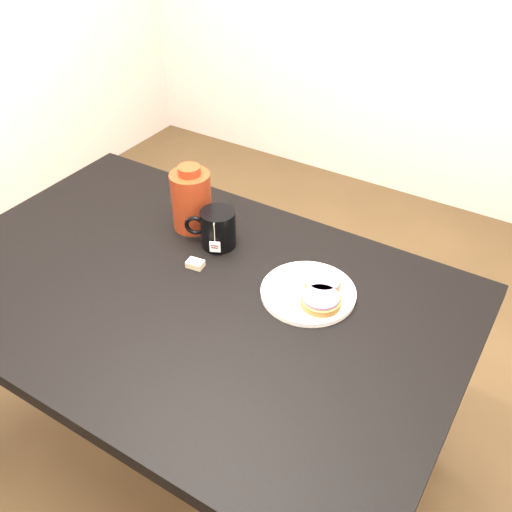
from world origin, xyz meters
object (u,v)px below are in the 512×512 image
at_px(bagel_front, 321,300).
at_px(plate, 308,292).
at_px(table, 191,312).
at_px(bagel_back, 323,283).
at_px(bagel_package, 191,200).
at_px(mug, 217,228).
at_px(teabag_pouch, 195,264).

bearing_deg(bagel_front, plate, 149.32).
xyz_separation_m(plate, bagel_front, (0.05, -0.03, 0.02)).
distance_m(table, plate, 0.32).
xyz_separation_m(table, bagel_back, (0.30, 0.18, 0.11)).
bearing_deg(bagel_package, mug, -18.32).
bearing_deg(table, teabag_pouch, 115.04).
height_order(bagel_back, teabag_pouch, bagel_back).
relative_size(teabag_pouch, bagel_package, 0.23).
height_order(bagel_front, mug, mug).
xyz_separation_m(table, bagel_package, (-0.16, 0.24, 0.17)).
height_order(bagel_front, teabag_pouch, bagel_front).
bearing_deg(bagel_back, mug, 176.26).
distance_m(bagel_back, mug, 0.34).
bearing_deg(teabag_pouch, bagel_package, 128.47).
relative_size(table, bagel_back, 10.81).
xyz_separation_m(bagel_back, mug, (-0.34, 0.02, 0.03)).
xyz_separation_m(plate, teabag_pouch, (-0.31, -0.06, -0.00)).
bearing_deg(plate, table, -152.39).
relative_size(table, bagel_front, 9.96).
bearing_deg(mug, plate, -34.70).
distance_m(plate, bagel_back, 0.04).
xyz_separation_m(bagel_back, bagel_front, (0.03, -0.06, -0.00)).
bearing_deg(table, bagel_back, 30.66).
bearing_deg(bagel_package, bagel_front, -14.22).
height_order(table, teabag_pouch, teabag_pouch).
distance_m(bagel_front, mug, 0.38).
height_order(bagel_back, mug, mug).
height_order(bagel_back, bagel_package, bagel_package).
xyz_separation_m(table, teabag_pouch, (-0.04, 0.08, 0.09)).
bearing_deg(bagel_front, table, -160.56).
bearing_deg(teabag_pouch, bagel_front, 4.93).
bearing_deg(bagel_back, bagel_front, -66.86).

